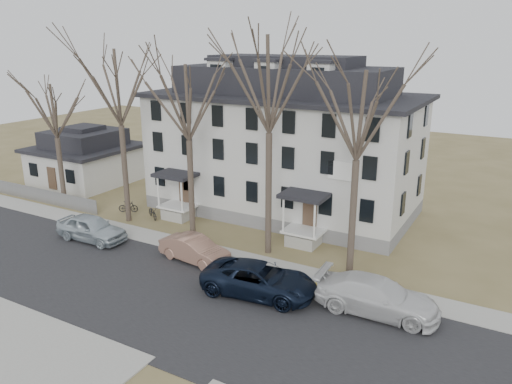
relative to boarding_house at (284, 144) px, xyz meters
The scene contains 18 objects.
ground 18.85m from the boarding_house, 83.64° to the right, with size 120.00×120.00×0.00m, color olive.
main_road 16.96m from the boarding_house, 82.85° to the right, with size 120.00×10.00×0.04m, color #27272A.
far_sidewalk 11.49m from the boarding_house, 78.64° to the right, with size 120.00×2.00×0.08m, color #A09F97.
yellow_curb 13.99m from the boarding_house, 57.18° to the right, with size 14.00×0.25×0.06m, color gold.
boarding_house is the anchor object (origin of this frame).
small_house 20.34m from the boarding_house, behind, with size 8.70×8.70×5.00m.
fence 21.48m from the boarding_house, 156.01° to the right, with size 14.00×0.06×1.20m, color gray.
tree_far_left 13.12m from the boarding_house, 137.82° to the right, with size 8.40×8.40×13.72m.
tree_mid_left 9.66m from the boarding_house, 110.20° to the right, with size 7.80×7.80×12.74m.
tree_center 10.39m from the boarding_house, 69.80° to the right, with size 9.00×9.00×14.70m.
tree_mid_right 12.51m from the boarding_house, 43.81° to the right, with size 7.80×7.80×12.74m.
tree_bungalow 18.17m from the boarding_house, 152.99° to the right, with size 6.60×6.60×10.78m.
car_silver 15.59m from the boarding_house, 124.35° to the right, with size 2.07×5.15×1.75m, color silver.
car_tan 12.50m from the boarding_house, 91.47° to the right, with size 1.65×4.74×1.56m, color #9B6E5B.
car_navy 15.00m from the boarding_house, 68.68° to the right, with size 2.87×6.22×1.73m, color black.
car_white 17.10m from the boarding_house, 47.02° to the right, with size 2.52×6.19×1.80m, color silver.
bicycle_left 11.44m from the boarding_house, 137.74° to the right, with size 0.64×1.83×0.96m, color black.
bicycle_right 13.27m from the boarding_house, 146.41° to the right, with size 0.44×1.54×0.93m, color black.
Camera 1 is at (14.86, -16.51, 13.31)m, focal length 35.00 mm.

